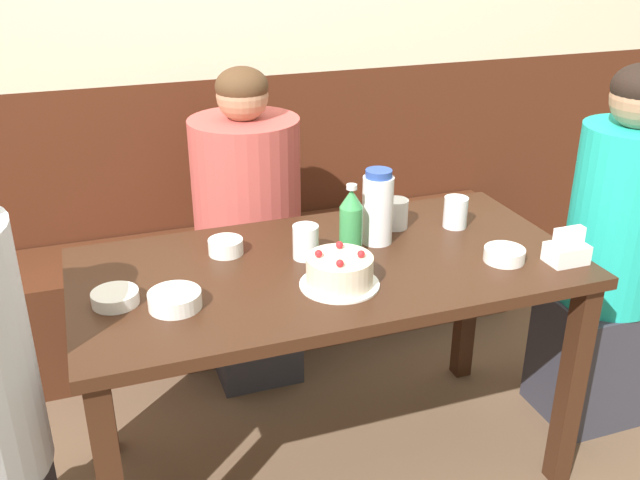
% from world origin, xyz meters
% --- Properties ---
extents(ground_plane, '(12.00, 12.00, 0.00)m').
position_xyz_m(ground_plane, '(0.00, 0.00, 0.00)').
color(ground_plane, brown).
extents(back_wall, '(4.80, 0.04, 2.50)m').
position_xyz_m(back_wall, '(0.00, 1.05, 1.25)').
color(back_wall, '#4C2314').
rests_on(back_wall, ground_plane).
extents(bench_seat, '(2.17, 0.38, 0.45)m').
position_xyz_m(bench_seat, '(0.00, 0.83, 0.22)').
color(bench_seat, '#472314').
rests_on(bench_seat, ground_plane).
extents(dining_table, '(1.42, 0.70, 0.72)m').
position_xyz_m(dining_table, '(0.00, 0.00, 0.63)').
color(dining_table, '#381E11').
rests_on(dining_table, ground_plane).
extents(birthday_cake, '(0.21, 0.21, 0.10)m').
position_xyz_m(birthday_cake, '(-0.02, -0.14, 0.77)').
color(birthday_cake, white).
rests_on(birthday_cake, dining_table).
extents(water_pitcher, '(0.09, 0.09, 0.23)m').
position_xyz_m(water_pitcher, '(0.18, 0.09, 0.84)').
color(water_pitcher, white).
rests_on(water_pitcher, dining_table).
extents(soju_bottle, '(0.07, 0.07, 0.21)m').
position_xyz_m(soju_bottle, '(0.09, 0.05, 0.82)').
color(soju_bottle, '#388E4C').
rests_on(soju_bottle, dining_table).
extents(napkin_holder, '(0.11, 0.08, 0.11)m').
position_xyz_m(napkin_holder, '(0.63, -0.22, 0.76)').
color(napkin_holder, white).
rests_on(napkin_holder, dining_table).
extents(bowl_soup_white, '(0.13, 0.13, 0.04)m').
position_xyz_m(bowl_soup_white, '(-0.45, -0.11, 0.75)').
color(bowl_soup_white, white).
rests_on(bowl_soup_white, dining_table).
extents(bowl_rice_small, '(0.12, 0.12, 0.03)m').
position_xyz_m(bowl_rice_small, '(-0.59, -0.04, 0.74)').
color(bowl_rice_small, white).
rests_on(bowl_rice_small, dining_table).
extents(bowl_side_dish, '(0.12, 0.12, 0.04)m').
position_xyz_m(bowl_side_dish, '(0.47, -0.15, 0.74)').
color(bowl_side_dish, white).
rests_on(bowl_side_dish, dining_table).
extents(bowl_sauce_shallow, '(0.10, 0.10, 0.04)m').
position_xyz_m(bowl_sauce_shallow, '(-0.26, 0.16, 0.75)').
color(bowl_sauce_shallow, white).
rests_on(bowl_sauce_shallow, dining_table).
extents(glass_water_tall, '(0.07, 0.07, 0.10)m').
position_xyz_m(glass_water_tall, '(0.46, 0.11, 0.77)').
color(glass_water_tall, silver).
rests_on(glass_water_tall, dining_table).
extents(glass_tumbler_short, '(0.07, 0.07, 0.10)m').
position_xyz_m(glass_tumbler_short, '(-0.05, 0.05, 0.77)').
color(glass_tumbler_short, silver).
rests_on(glass_tumbler_short, dining_table).
extents(glass_shot_small, '(0.08, 0.08, 0.09)m').
position_xyz_m(glass_shot_small, '(0.28, 0.16, 0.77)').
color(glass_shot_small, silver).
rests_on(glass_shot_small, dining_table).
extents(person_teal_shirt, '(0.38, 0.38, 1.17)m').
position_xyz_m(person_teal_shirt, '(-0.08, 0.61, 0.58)').
color(person_teal_shirt, '#33333D').
rests_on(person_teal_shirt, ground_plane).
extents(person_pale_blue_shirt, '(0.34, 0.31, 1.23)m').
position_xyz_m(person_pale_blue_shirt, '(0.97, -0.04, 0.58)').
color(person_pale_blue_shirt, '#33333D').
rests_on(person_pale_blue_shirt, ground_plane).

